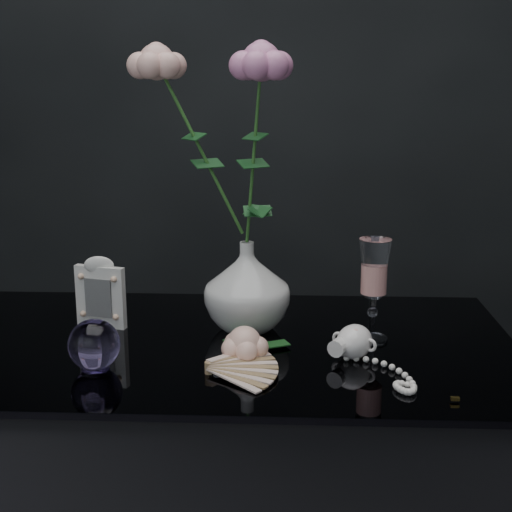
# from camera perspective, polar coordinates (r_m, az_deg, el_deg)

# --- Properties ---
(vase) EXTENTS (0.21, 0.21, 0.17)m
(vase) POSITION_cam_1_polar(r_m,az_deg,el_deg) (1.33, -0.73, -2.43)
(vase) COLOR silver
(vase) RESTS_ON table
(wine_glass) EXTENTS (0.07, 0.07, 0.19)m
(wine_glass) POSITION_cam_1_polar(r_m,az_deg,el_deg) (1.29, 9.37, -2.74)
(wine_glass) COLOR white
(wine_glass) RESTS_ON table
(picture_frame) EXTENTS (0.12, 0.10, 0.14)m
(picture_frame) POSITION_cam_1_polar(r_m,az_deg,el_deg) (1.38, -12.34, -2.81)
(picture_frame) COLOR silver
(picture_frame) RESTS_ON table
(paperweight) EXTENTS (0.09, 0.09, 0.08)m
(paperweight) POSITION_cam_1_polar(r_m,az_deg,el_deg) (1.19, -12.82, -6.93)
(paperweight) COLOR #A087DC
(paperweight) RESTS_ON table
(paper_fan) EXTENTS (0.26, 0.23, 0.02)m
(paper_fan) POSITION_cam_1_polar(r_m,az_deg,el_deg) (1.16, -3.80, -8.82)
(paper_fan) COLOR beige
(paper_fan) RESTS_ON table
(loose_rose) EXTENTS (0.15, 0.19, 0.06)m
(loose_rose) POSITION_cam_1_polar(r_m,az_deg,el_deg) (1.20, -0.94, -7.02)
(loose_rose) COLOR #FFBAA4
(loose_rose) RESTS_ON table
(pearl_jar) EXTENTS (0.28, 0.28, 0.06)m
(pearl_jar) POSITION_cam_1_polar(r_m,az_deg,el_deg) (1.23, 7.86, -6.69)
(pearl_jar) COLOR white
(pearl_jar) RESTS_ON table
(roses) EXTENTS (0.27, 0.12, 0.41)m
(roses) POSITION_cam_1_polar(r_m,az_deg,el_deg) (1.28, -2.84, 10.03)
(roses) COLOR beige
(roses) RESTS_ON vase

